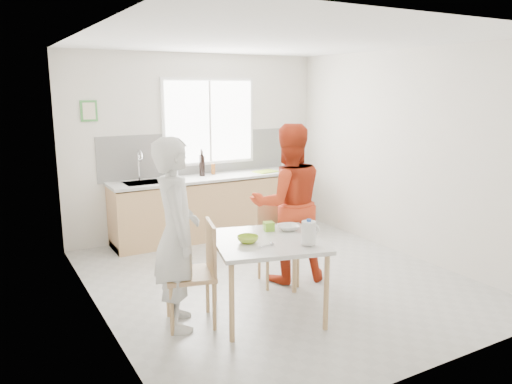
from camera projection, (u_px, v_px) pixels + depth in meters
ground at (275, 278)px, 5.88m from camera, size 4.50×4.50×0.00m
room_shell at (276, 139)px, 5.54m from camera, size 4.50×4.50×4.50m
window at (209, 122)px, 7.52m from camera, size 1.50×0.06×1.30m
backsplash at (198, 154)px, 7.53m from camera, size 3.00×0.02×0.65m
picture_frame at (89, 111)px, 6.63m from camera, size 0.22×0.03×0.28m
kitchen_counter at (206, 210)px, 7.45m from camera, size 2.84×0.64×1.37m
dining_table at (267, 247)px, 4.81m from camera, size 1.24×1.24×0.78m
chair_left at (198, 269)px, 4.68m from camera, size 0.56×0.56×0.98m
chair_far at (277, 240)px, 5.72m from camera, size 0.51×0.51×0.90m
person_white at (177, 234)px, 4.56m from camera, size 0.58×0.74×1.79m
person_red at (288, 203)px, 5.69m from camera, size 1.03×0.89×1.82m
bowl_green at (248, 239)px, 4.69m from camera, size 0.25×0.25×0.06m
bowl_white at (288, 227)px, 5.10m from camera, size 0.27×0.27×0.05m
milk_jug at (309, 232)px, 4.59m from camera, size 0.18×0.13×0.23m
green_box at (269, 226)px, 5.08m from camera, size 0.12×0.12×0.09m
spoon at (265, 246)px, 4.57m from camera, size 0.16×0.03×0.01m
cutting_board at (265, 172)px, 7.74m from camera, size 0.39×0.31×0.01m
wine_bottle_a at (201, 165)px, 7.38m from camera, size 0.07×0.07×0.32m
wine_bottle_b at (203, 166)px, 7.36m from camera, size 0.07×0.07×0.30m
jar_amber at (213, 169)px, 7.52m from camera, size 0.06×0.06×0.16m
soap_bottle at (173, 171)px, 7.18m from camera, size 0.12×0.12×0.21m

